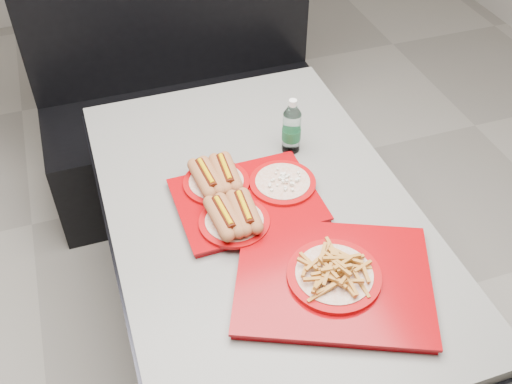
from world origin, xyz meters
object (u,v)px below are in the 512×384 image
object	(u,v)px
booth_bench	(185,106)
water_bottle	(292,129)
tray_near	(241,196)
tray_far	(334,277)
diner_table	(262,245)

from	to	relation	value
booth_bench	water_bottle	distance (m)	0.98
tray_near	water_bottle	distance (m)	0.31
tray_far	water_bottle	xyz separation A→B (m)	(0.10, 0.57, 0.06)
tray_far	tray_near	bearing A→B (deg)	110.69
diner_table	tray_near	xyz separation A→B (m)	(-0.05, 0.04, 0.20)
tray_far	water_bottle	size ratio (longest dim) A/B	3.18
diner_table	booth_bench	size ratio (longest dim) A/B	1.05
tray_near	booth_bench	bearing A→B (deg)	87.05
diner_table	tray_far	distance (m)	0.39
booth_bench	tray_far	distance (m)	1.48
booth_bench	diner_table	bearing A→B (deg)	-90.00
tray_near	water_bottle	xyz separation A→B (m)	(0.24, 0.20, 0.05)
tray_near	tray_far	bearing A→B (deg)	-69.31
booth_bench	tray_near	distance (m)	1.12
water_bottle	tray_far	bearing A→B (deg)	-99.82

